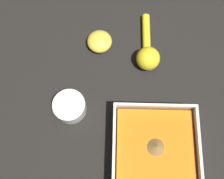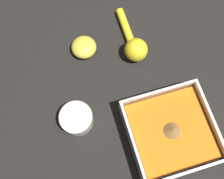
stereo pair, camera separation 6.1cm
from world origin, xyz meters
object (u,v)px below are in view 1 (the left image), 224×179
(square_dish, at_px, (155,148))
(lemon_squeezer, at_px, (148,54))
(spice_bowl, at_px, (70,107))
(lemon_half, at_px, (100,41))

(square_dish, xyz_separation_m, lemon_squeezer, (0.01, -0.23, 0.00))
(square_dish, height_order, lemon_squeezer, lemon_squeezer)
(square_dish, height_order, spice_bowl, square_dish)
(lemon_squeezer, bearing_deg, spice_bowl, -53.48)
(square_dish, height_order, lemon_half, square_dish)
(square_dish, distance_m, lemon_squeezer, 0.23)
(lemon_half, bearing_deg, lemon_squeezer, 163.41)
(square_dish, distance_m, lemon_half, 0.29)
(square_dish, relative_size, lemon_half, 2.93)
(lemon_squeezer, bearing_deg, square_dish, 2.35)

